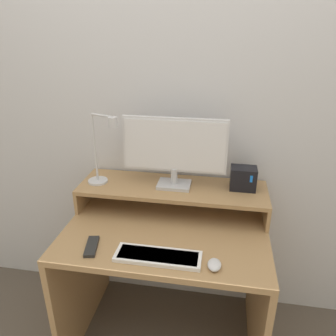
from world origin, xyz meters
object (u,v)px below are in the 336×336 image
(remote_control, at_px, (92,246))
(desk_lamp, at_px, (102,153))
(monitor, at_px, (174,149))
(router_dock, at_px, (243,178))
(mouse, at_px, (214,265))
(keyboard, at_px, (158,256))

(remote_control, bearing_deg, desk_lamp, 99.39)
(monitor, distance_m, router_dock, 0.40)
(desk_lamp, relative_size, mouse, 4.81)
(keyboard, bearing_deg, desk_lamp, 133.42)
(mouse, relative_size, remote_control, 0.53)
(monitor, height_order, mouse, monitor)
(desk_lamp, distance_m, keyboard, 0.63)
(desk_lamp, xyz_separation_m, mouse, (0.62, -0.42, -0.30))
(monitor, distance_m, mouse, 0.62)
(mouse, bearing_deg, remote_control, 176.12)
(desk_lamp, bearing_deg, keyboard, -46.58)
(router_dock, xyz_separation_m, mouse, (-0.12, -0.49, -0.19))
(keyboard, bearing_deg, monitor, 89.68)
(keyboard, relative_size, mouse, 4.68)
(router_dock, bearing_deg, keyboard, -127.98)
(router_dock, relative_size, remote_control, 0.89)
(mouse, bearing_deg, keyboard, 175.58)
(desk_lamp, height_order, remote_control, desk_lamp)
(router_dock, relative_size, mouse, 1.66)
(mouse, bearing_deg, router_dock, 76.21)
(keyboard, distance_m, mouse, 0.25)
(desk_lamp, height_order, mouse, desk_lamp)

